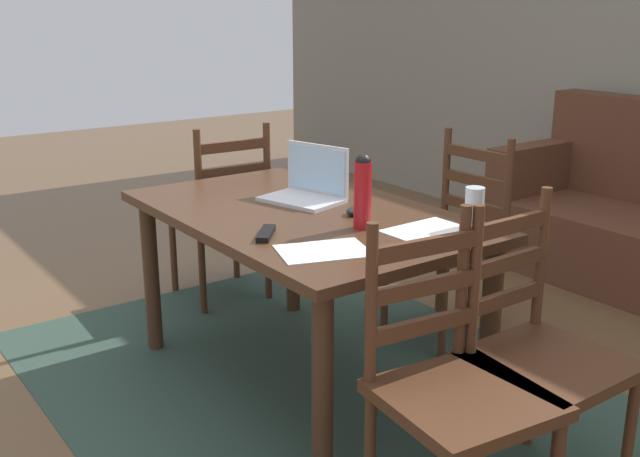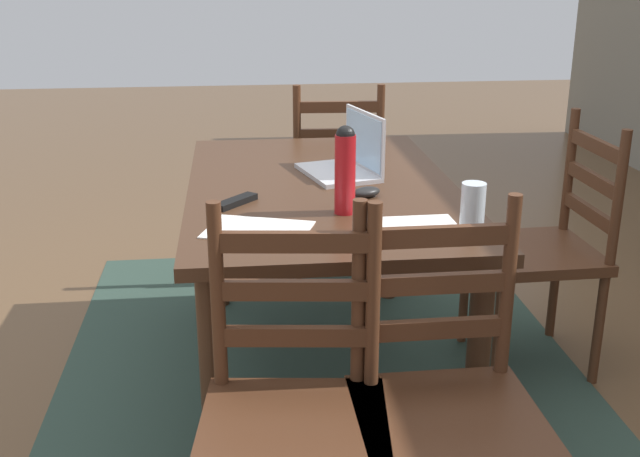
# 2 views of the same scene
# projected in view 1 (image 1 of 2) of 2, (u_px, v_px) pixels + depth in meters

# --- Properties ---
(ground_plane) EXTENTS (14.00, 14.00, 0.00)m
(ground_plane) POSITION_uv_depth(u_px,v_px,m) (305.00, 379.00, 3.19)
(ground_plane) COLOR brown
(area_rug) EXTENTS (2.49, 1.96, 0.01)m
(area_rug) POSITION_uv_depth(u_px,v_px,m) (305.00, 378.00, 3.19)
(area_rug) COLOR #2D4238
(area_rug) RESTS_ON ground
(dining_table) EXTENTS (1.47, 0.93, 0.74)m
(dining_table) POSITION_uv_depth(u_px,v_px,m) (304.00, 233.00, 3.01)
(dining_table) COLOR #422819
(dining_table) RESTS_ON ground
(chair_left_far) EXTENTS (0.46, 0.46, 0.95)m
(chair_left_far) POSITION_uv_depth(u_px,v_px,m) (222.00, 214.00, 3.96)
(chair_left_far) COLOR #4C2B19
(chair_left_far) RESTS_ON ground
(chair_right_near) EXTENTS (0.49, 0.49, 0.95)m
(chair_right_near) POSITION_uv_depth(u_px,v_px,m) (455.00, 390.00, 2.17)
(chair_right_near) COLOR #4C2B19
(chair_right_near) RESTS_ON ground
(chair_far_head) EXTENTS (0.45, 0.45, 0.95)m
(chair_far_head) POSITION_uv_depth(u_px,v_px,m) (450.00, 240.00, 3.53)
(chair_far_head) COLOR #4C2B19
(chair_far_head) RESTS_ON ground
(chair_right_far) EXTENTS (0.44, 0.44, 0.95)m
(chair_right_far) POSITION_uv_depth(u_px,v_px,m) (537.00, 356.00, 2.37)
(chair_right_far) COLOR #4C2B19
(chair_right_far) RESTS_ON ground
(laptop) EXTENTS (0.37, 0.30, 0.23)m
(laptop) POSITION_uv_depth(u_px,v_px,m) (308.00, 186.00, 3.13)
(laptop) COLOR silver
(laptop) RESTS_ON dining_table
(water_bottle) EXTENTS (0.06, 0.06, 0.28)m
(water_bottle) POSITION_uv_depth(u_px,v_px,m) (363.00, 190.00, 2.71)
(water_bottle) COLOR #A81419
(water_bottle) RESTS_ON dining_table
(drinking_glass) EXTENTS (0.07, 0.07, 0.15)m
(drinking_glass) POSITION_uv_depth(u_px,v_px,m) (474.00, 208.00, 2.73)
(drinking_glass) COLOR silver
(drinking_glass) RESTS_ON dining_table
(computer_mouse) EXTENTS (0.10, 0.12, 0.03)m
(computer_mouse) POSITION_uv_depth(u_px,v_px,m) (355.00, 210.00, 2.92)
(computer_mouse) COLOR black
(computer_mouse) RESTS_ON dining_table
(tv_remote) EXTENTS (0.16, 0.15, 0.02)m
(tv_remote) POSITION_uv_depth(u_px,v_px,m) (266.00, 233.00, 2.65)
(tv_remote) COLOR black
(tv_remote) RESTS_ON dining_table
(paper_stack_left) EXTENTS (0.22, 0.30, 0.00)m
(paper_stack_left) POSITION_uv_depth(u_px,v_px,m) (427.00, 231.00, 2.71)
(paper_stack_left) COLOR white
(paper_stack_left) RESTS_ON dining_table
(paper_stack_right) EXTENTS (0.29, 0.35, 0.00)m
(paper_stack_right) POSITION_uv_depth(u_px,v_px,m) (323.00, 251.00, 2.49)
(paper_stack_right) COLOR white
(paper_stack_right) RESTS_ON dining_table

